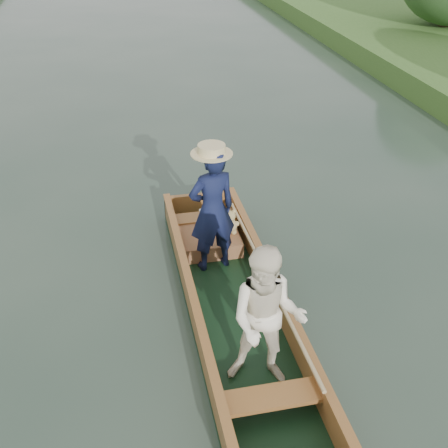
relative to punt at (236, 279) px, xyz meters
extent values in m
plane|color=#283D30|center=(0.00, 0.05, -0.58)|extent=(120.00, 120.00, 0.00)
cylinder|color=#47331E|center=(9.80, 12.00, 0.43)|extent=(0.44, 0.44, 2.03)
cube|color=black|center=(0.00, 0.05, -0.54)|extent=(1.10, 5.00, 0.08)
cube|color=#965E2E|center=(-0.51, 0.05, -0.34)|extent=(0.08, 5.00, 0.32)
cube|color=#965E2E|center=(0.51, 0.05, -0.34)|extent=(0.08, 5.00, 0.32)
cube|color=#965E2E|center=(0.00, 2.51, -0.34)|extent=(1.10, 0.08, 0.32)
cube|color=#965E2E|center=(-0.51, 0.05, -0.16)|extent=(0.10, 5.00, 0.04)
cube|color=#965E2E|center=(0.51, 0.05, -0.16)|extent=(0.10, 5.00, 0.04)
cube|color=#965E2E|center=(0.00, 1.95, -0.28)|extent=(0.94, 0.30, 0.05)
cube|color=#965E2E|center=(0.00, -1.55, -0.28)|extent=(0.94, 0.30, 0.05)
imported|color=#121839|center=(-0.08, 1.02, 0.36)|extent=(0.71, 0.54, 1.73)
cylinder|color=beige|center=(-0.08, 1.02, 1.19)|extent=(0.52, 0.52, 0.12)
imported|color=white|center=(0.06, -1.09, 0.30)|extent=(0.94, 0.83, 1.61)
cube|color=#AA4136|center=(-0.05, 1.56, -0.39)|extent=(0.85, 0.90, 0.22)
sphere|color=tan|center=(0.25, 1.46, -0.17)|extent=(0.21, 0.21, 0.21)
sphere|color=tan|center=(0.25, 1.45, -0.01)|extent=(0.16, 0.16, 0.16)
sphere|color=tan|center=(0.19, 1.45, 0.06)|extent=(0.06, 0.06, 0.06)
sphere|color=tan|center=(0.31, 1.45, 0.06)|extent=(0.06, 0.06, 0.06)
sphere|color=tan|center=(0.25, 1.38, -0.02)|extent=(0.06, 0.06, 0.06)
sphere|color=tan|center=(0.15, 1.44, -0.13)|extent=(0.07, 0.07, 0.07)
sphere|color=tan|center=(0.34, 1.44, -0.13)|extent=(0.07, 0.07, 0.07)
sphere|color=tan|center=(0.19, 1.42, -0.26)|extent=(0.09, 0.09, 0.09)
sphere|color=tan|center=(0.30, 1.42, -0.26)|extent=(0.09, 0.09, 0.09)
cylinder|color=silver|center=(-0.06, 1.95, -0.25)|extent=(0.07, 0.07, 0.01)
cylinder|color=silver|center=(-0.06, 1.95, -0.21)|extent=(0.01, 0.01, 0.08)
ellipsoid|color=silver|center=(-0.06, 1.95, -0.16)|extent=(0.09, 0.09, 0.05)
cylinder|color=tan|center=(0.43, 0.16, -0.12)|extent=(0.04, 3.90, 0.18)
camera|label=1|loc=(-1.23, -5.13, 3.93)|focal=45.00mm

